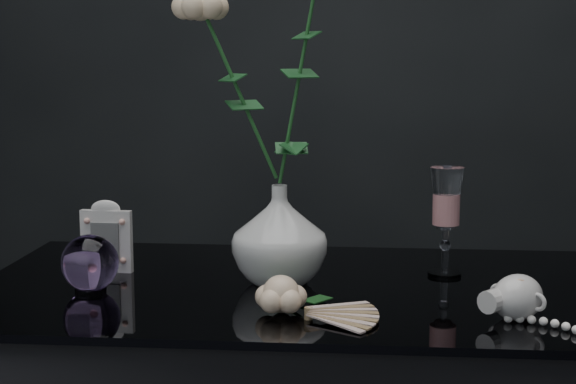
# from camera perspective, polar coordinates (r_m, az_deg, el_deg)

# --- Properties ---
(vase) EXTENTS (0.17, 0.17, 0.16)m
(vase) POSITION_cam_1_polar(r_m,az_deg,el_deg) (1.41, -0.56, -2.78)
(vase) COLOR silver
(vase) RESTS_ON table
(wine_glass) EXTENTS (0.07, 0.07, 0.18)m
(wine_glass) POSITION_cam_1_polar(r_m,az_deg,el_deg) (1.48, 10.17, -1.91)
(wine_glass) COLOR white
(wine_glass) RESTS_ON table
(picture_frame) EXTENTS (0.10, 0.08, 0.12)m
(picture_frame) POSITION_cam_1_polar(r_m,az_deg,el_deg) (1.52, -11.65, -2.80)
(picture_frame) COLOR silver
(picture_frame) RESTS_ON table
(paperweight) EXTENTS (0.10, 0.10, 0.09)m
(paperweight) POSITION_cam_1_polar(r_m,az_deg,el_deg) (1.41, -12.68, -4.49)
(paperweight) COLOR #9E76C0
(paperweight) RESTS_ON table
(paper_fan) EXTENTS (0.23, 0.20, 0.02)m
(paper_fan) POSITION_cam_1_polar(r_m,az_deg,el_deg) (1.24, 1.33, -7.77)
(paper_fan) COLOR beige
(paper_fan) RESTS_ON table
(loose_rose) EXTENTS (0.18, 0.20, 0.06)m
(loose_rose) POSITION_cam_1_polar(r_m,az_deg,el_deg) (1.26, -0.46, -6.65)
(loose_rose) COLOR #FFCCA4
(loose_rose) RESTS_ON table
(pearl_jar) EXTENTS (0.32, 0.32, 0.07)m
(pearl_jar) POSITION_cam_1_polar(r_m,az_deg,el_deg) (1.27, 14.62, -6.47)
(pearl_jar) COLOR silver
(pearl_jar) RESTS_ON table
(roses) EXTENTS (0.27, 0.12, 0.48)m
(roses) POSITION_cam_1_polar(r_m,az_deg,el_deg) (1.38, -0.65, 9.35)
(roses) COLOR #FFD0A2
(roses) RESTS_ON vase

